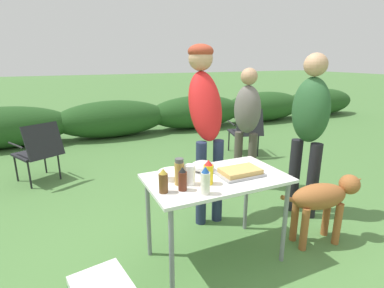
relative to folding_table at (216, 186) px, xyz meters
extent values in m
plane|color=#4C7A3D|center=(0.00, 0.00, -0.66)|extent=(60.00, 60.00, 0.00)
ellipsoid|color=#234C1E|center=(-2.00, 4.52, -0.28)|extent=(2.40, 0.90, 0.77)
ellipsoid|color=#234C1E|center=(0.00, 4.52, -0.28)|extent=(2.40, 0.90, 0.77)
ellipsoid|color=#234C1E|center=(2.00, 4.52, -0.28)|extent=(2.40, 0.90, 0.77)
ellipsoid|color=#234C1E|center=(4.00, 4.52, -0.28)|extent=(2.40, 0.90, 0.77)
ellipsoid|color=#234C1E|center=(6.00, 4.52, -0.28)|extent=(2.40, 0.90, 0.77)
cube|color=silver|center=(0.00, 0.00, 0.06)|extent=(1.10, 0.64, 0.02)
cylinder|color=gray|center=(-0.49, -0.27, -0.31)|extent=(0.04, 0.04, 0.71)
cylinder|color=gray|center=(0.49, -0.27, -0.31)|extent=(0.04, 0.04, 0.71)
cylinder|color=gray|center=(-0.49, 0.27, -0.31)|extent=(0.04, 0.04, 0.71)
cylinder|color=gray|center=(0.49, 0.27, -0.31)|extent=(0.04, 0.04, 0.71)
cube|color=#9E9EA3|center=(0.19, -0.05, 0.09)|extent=(0.35, 0.23, 0.02)
cube|color=tan|center=(0.19, -0.05, 0.11)|extent=(0.31, 0.20, 0.04)
cylinder|color=white|center=(-0.32, 0.14, 0.10)|extent=(0.23, 0.23, 0.05)
ellipsoid|color=silver|center=(-0.04, 0.16, 0.12)|extent=(0.19, 0.19, 0.08)
cylinder|color=white|center=(-0.25, -0.04, 0.15)|extent=(0.08, 0.08, 0.15)
cylinder|color=#B2893D|center=(-0.32, -0.01, 0.16)|extent=(0.07, 0.07, 0.17)
cylinder|color=#4C4C4C|center=(-0.32, -0.01, 0.26)|extent=(0.06, 0.06, 0.03)
cylinder|color=brown|center=(-0.47, -0.09, 0.15)|extent=(0.06, 0.06, 0.14)
cone|color=gold|center=(-0.47, -0.09, 0.23)|extent=(0.05, 0.05, 0.04)
cylinder|color=yellow|center=(-0.12, -0.09, 0.15)|extent=(0.07, 0.07, 0.15)
cone|color=red|center=(-0.12, -0.09, 0.24)|extent=(0.06, 0.06, 0.04)
cylinder|color=#562314|center=(-0.34, -0.11, 0.15)|extent=(0.06, 0.06, 0.14)
cone|color=black|center=(-0.34, -0.11, 0.23)|extent=(0.05, 0.05, 0.04)
cylinder|color=silver|center=(-0.22, -0.23, 0.15)|extent=(0.07, 0.07, 0.16)
cone|color=#194793|center=(-0.22, -0.23, 0.26)|extent=(0.06, 0.06, 0.04)
cylinder|color=#232D4C|center=(0.14, 0.55, -0.23)|extent=(0.11, 0.11, 0.87)
cylinder|color=#232D4C|center=(0.32, 0.54, -0.23)|extent=(0.11, 0.11, 0.87)
ellipsoid|color=red|center=(0.24, 0.68, 0.53)|extent=(0.36, 0.51, 0.74)
sphere|color=tan|center=(0.25, 0.81, 0.97)|extent=(0.24, 0.24, 0.24)
ellipsoid|color=#993823|center=(0.25, 0.81, 1.04)|extent=(0.25, 0.25, 0.14)
cylinder|color=black|center=(1.19, 0.38, -0.26)|extent=(0.12, 0.12, 0.81)
cylinder|color=black|center=(1.26, 0.19, -0.26)|extent=(0.12, 0.12, 0.81)
ellipsoid|color=#28562D|center=(1.23, 0.28, 0.48)|extent=(0.38, 0.45, 0.66)
sphere|color=tan|center=(1.23, 0.28, 0.91)|extent=(0.22, 0.22, 0.22)
cylinder|color=#4C473D|center=(1.00, 1.19, -0.30)|extent=(0.11, 0.11, 0.73)
cylinder|color=#4C473D|center=(1.12, 1.05, -0.30)|extent=(0.11, 0.11, 0.73)
ellipsoid|color=slate|center=(1.06, 1.12, 0.37)|extent=(0.40, 0.41, 0.59)
sphere|color=tan|center=(1.06, 1.12, 0.76)|extent=(0.20, 0.20, 0.20)
cylinder|color=#9E5B2D|center=(0.79, -0.08, -0.46)|extent=(0.06, 0.06, 0.40)
cylinder|color=#9E5B2D|center=(0.76, -0.23, -0.46)|extent=(0.06, 0.06, 0.40)
cylinder|color=#9E5B2D|center=(1.13, -0.14, -0.46)|extent=(0.06, 0.06, 0.40)
cylinder|color=#9E5B2D|center=(1.10, -0.29, -0.46)|extent=(0.06, 0.06, 0.40)
ellipsoid|color=#9E5B2D|center=(0.94, -0.18, -0.20)|extent=(0.56, 0.32, 0.23)
sphere|color=#9E5B2D|center=(1.25, -0.24, -0.12)|extent=(0.18, 0.18, 0.18)
cone|color=#9E5B2D|center=(1.32, -0.25, -0.10)|extent=(0.15, 0.11, 0.13)
cylinder|color=#9E5B2D|center=(0.65, -0.13, -0.19)|extent=(0.17, 0.07, 0.09)
cube|color=#232328|center=(-1.40, 2.49, -0.28)|extent=(0.62, 0.62, 0.03)
cube|color=#232328|center=(-1.28, 2.25, -0.05)|extent=(0.48, 0.35, 0.44)
cylinder|color=black|center=(-1.49, 2.23, -0.47)|extent=(0.02, 0.02, 0.38)
cylinder|color=black|center=(-1.13, 2.41, -0.47)|extent=(0.02, 0.02, 0.38)
cylinder|color=black|center=(-1.67, 2.58, -0.47)|extent=(0.02, 0.02, 0.38)
cylinder|color=black|center=(-1.32, 2.76, -0.47)|extent=(0.02, 0.02, 0.38)
cylinder|color=black|center=(-1.61, 2.39, -0.10)|extent=(0.21, 0.38, 0.02)
cylinder|color=black|center=(-1.20, 2.60, -0.10)|extent=(0.21, 0.38, 0.02)
cube|color=#232328|center=(1.86, 2.33, -0.28)|extent=(0.56, 0.56, 0.03)
cube|color=#232328|center=(1.78, 2.06, -0.05)|extent=(0.49, 0.28, 0.44)
cylinder|color=black|center=(1.61, 2.19, -0.47)|extent=(0.02, 0.02, 0.38)
cylinder|color=black|center=(2.00, 2.09, -0.47)|extent=(0.02, 0.02, 0.38)
cylinder|color=black|center=(1.72, 2.58, -0.47)|extent=(0.02, 0.02, 0.38)
cylinder|color=black|center=(2.10, 2.47, -0.47)|extent=(0.02, 0.02, 0.38)
cylinder|color=black|center=(1.63, 2.39, -0.10)|extent=(0.13, 0.41, 0.02)
cylinder|color=black|center=(2.08, 2.27, -0.10)|extent=(0.13, 0.41, 0.02)
camera|label=1|loc=(-1.09, -1.91, 0.98)|focal=28.00mm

